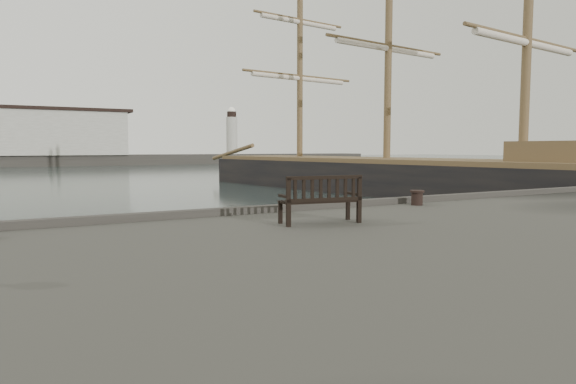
# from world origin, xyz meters

# --- Properties ---
(ground) EXTENTS (400.00, 400.00, 0.00)m
(ground) POSITION_xyz_m (0.00, 0.00, 0.00)
(ground) COLOR black
(ground) RESTS_ON ground
(breakwater) EXTENTS (140.00, 9.50, 12.20)m
(breakwater) POSITION_xyz_m (-4.56, 92.00, 4.30)
(breakwater) COLOR #383530
(breakwater) RESTS_ON ground
(bench) EXTENTS (1.87, 0.87, 1.04)m
(bench) POSITION_xyz_m (0.27, -2.52, 1.89)
(bench) COLOR black
(bench) RESTS_ON quay
(bollard_right) EXTENTS (0.52, 0.52, 0.44)m
(bollard_right) POSITION_xyz_m (4.76, -0.79, 1.78)
(bollard_right) COLOR black
(bollard_right) RESTS_ON quay
(tall_ship_main) EXTENTS (12.27, 37.64, 27.74)m
(tall_ship_main) POSITION_xyz_m (18.79, 17.34, 0.71)
(tall_ship_main) COLOR black
(tall_ship_main) RESTS_ON ground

